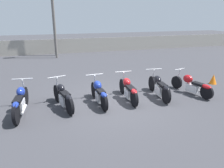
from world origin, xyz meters
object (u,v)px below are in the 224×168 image
(motorcycle_slot_4, at_px, (159,87))
(light_pole_right, at_px, (53,5))
(motorcycle_slot_1, at_px, (63,97))
(motorcycle_slot_3, at_px, (128,89))
(light_pole_left, at_px, (52,4))
(motorcycle_slot_2, at_px, (99,93))
(traffic_cone_far, at_px, (213,79))
(motorcycle_slot_0, at_px, (20,102))
(motorcycle_slot_5, at_px, (192,85))

(motorcycle_slot_4, bearing_deg, light_pole_right, 115.63)
(motorcycle_slot_1, height_order, motorcycle_slot_4, motorcycle_slot_1)
(motorcycle_slot_1, xyz_separation_m, motorcycle_slot_3, (2.50, 0.06, 0.00))
(light_pole_left, height_order, motorcycle_slot_2, light_pole_left)
(traffic_cone_far, bearing_deg, motorcycle_slot_4, -166.56)
(motorcycle_slot_0, distance_m, motorcycle_slot_4, 5.21)
(motorcycle_slot_3, relative_size, traffic_cone_far, 4.35)
(motorcycle_slot_4, bearing_deg, motorcycle_slot_5, 2.98)
(motorcycle_slot_1, relative_size, motorcycle_slot_4, 0.94)
(motorcycle_slot_4, height_order, traffic_cone_far, motorcycle_slot_4)
(motorcycle_slot_0, height_order, motorcycle_slot_1, motorcycle_slot_0)
(motorcycle_slot_0, distance_m, motorcycle_slot_5, 6.70)
(motorcycle_slot_3, bearing_deg, light_pole_right, 105.21)
(light_pole_right, distance_m, motorcycle_slot_4, 10.75)
(motorcycle_slot_0, distance_m, motorcycle_slot_2, 2.72)
(light_pole_left, bearing_deg, motorcycle_slot_5, -64.87)
(motorcycle_slot_0, bearing_deg, light_pole_left, 86.77)
(light_pole_left, relative_size, motorcycle_slot_2, 3.25)
(motorcycle_slot_1, height_order, traffic_cone_far, motorcycle_slot_1)
(light_pole_left, relative_size, motorcycle_slot_0, 2.93)
(light_pole_left, xyz_separation_m, motorcycle_slot_0, (-1.69, -10.73, -3.45))
(motorcycle_slot_1, bearing_deg, motorcycle_slot_4, -14.04)
(traffic_cone_far, bearing_deg, motorcycle_slot_3, -171.04)
(motorcycle_slot_5, bearing_deg, motorcycle_slot_3, 162.93)
(light_pole_left, height_order, motorcycle_slot_3, light_pole_left)
(motorcycle_slot_4, height_order, motorcycle_slot_5, motorcycle_slot_4)
(motorcycle_slot_0, xyz_separation_m, motorcycle_slot_4, (5.21, 0.11, -0.02))
(motorcycle_slot_0, distance_m, traffic_cone_far, 8.60)
(traffic_cone_far, bearing_deg, motorcycle_slot_1, -173.65)
(motorcycle_slot_5, height_order, traffic_cone_far, motorcycle_slot_5)
(motorcycle_slot_3, bearing_deg, traffic_cone_far, 11.14)
(motorcycle_slot_0, height_order, motorcycle_slot_4, motorcycle_slot_0)
(light_pole_left, xyz_separation_m, motorcycle_slot_2, (1.03, -10.60, -3.46))
(motorcycle_slot_4, relative_size, motorcycle_slot_5, 1.01)
(light_pole_left, xyz_separation_m, motorcycle_slot_5, (5.01, -10.69, -3.51))
(motorcycle_slot_3, height_order, traffic_cone_far, motorcycle_slot_3)
(motorcycle_slot_4, bearing_deg, motorcycle_slot_2, -174.85)
(motorcycle_slot_3, bearing_deg, motorcycle_slot_0, -175.30)
(motorcycle_slot_2, height_order, traffic_cone_far, motorcycle_slot_2)
(traffic_cone_far, bearing_deg, motorcycle_slot_5, -154.95)
(motorcycle_slot_1, distance_m, motorcycle_slot_4, 3.80)
(motorcycle_slot_0, xyz_separation_m, motorcycle_slot_1, (1.41, 0.11, -0.02))
(light_pole_right, relative_size, traffic_cone_far, 13.29)
(motorcycle_slot_3, height_order, motorcycle_slot_4, motorcycle_slot_4)
(light_pole_left, bearing_deg, motorcycle_slot_1, -91.51)
(light_pole_right, distance_m, motorcycle_slot_3, 10.34)
(light_pole_left, height_order, motorcycle_slot_4, light_pole_left)
(motorcycle_slot_3, relative_size, motorcycle_slot_5, 0.99)
(motorcycle_slot_4, xyz_separation_m, traffic_cone_far, (3.34, 0.80, -0.19))
(light_pole_right, xyz_separation_m, motorcycle_slot_0, (-1.70, -9.69, -3.36))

